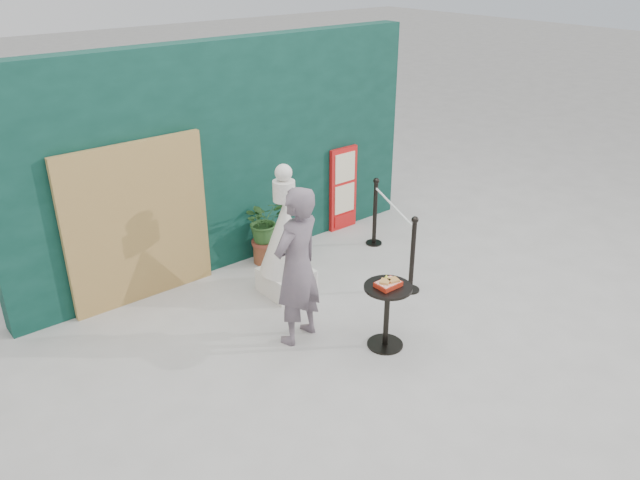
# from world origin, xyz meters

# --- Properties ---
(ground) EXTENTS (60.00, 60.00, 0.00)m
(ground) POSITION_xyz_m (0.00, 0.00, 0.00)
(ground) COLOR #ADAAA5
(ground) RESTS_ON ground
(back_wall) EXTENTS (6.00, 0.30, 3.00)m
(back_wall) POSITION_xyz_m (0.00, 3.15, 1.50)
(back_wall) COLOR #0A2D25
(back_wall) RESTS_ON ground
(bamboo_fence) EXTENTS (1.80, 0.08, 2.00)m
(bamboo_fence) POSITION_xyz_m (-1.40, 2.94, 1.00)
(bamboo_fence) COLOR tan
(bamboo_fence) RESTS_ON ground
(woman) EXTENTS (0.74, 0.57, 1.81)m
(woman) POSITION_xyz_m (-0.49, 1.00, 0.91)
(woman) COLOR #695A63
(woman) RESTS_ON ground
(menu_board) EXTENTS (0.50, 0.07, 1.30)m
(menu_board) POSITION_xyz_m (1.90, 2.95, 0.65)
(menu_board) COLOR red
(menu_board) RESTS_ON ground
(statue) EXTENTS (0.67, 0.67, 1.71)m
(statue) POSITION_xyz_m (0.03, 1.92, 0.70)
(statue) COLOR white
(statue) RESTS_ON ground
(cafe_table) EXTENTS (0.52, 0.52, 0.75)m
(cafe_table) POSITION_xyz_m (0.17, 0.26, 0.50)
(cafe_table) COLOR black
(cafe_table) RESTS_ON ground
(food_basket) EXTENTS (0.26, 0.19, 0.11)m
(food_basket) POSITION_xyz_m (0.17, 0.26, 0.79)
(food_basket) COLOR #B02512
(food_basket) RESTS_ON cafe_table
(planter) EXTENTS (0.55, 0.48, 0.93)m
(planter) POSITION_xyz_m (0.30, 2.77, 0.54)
(planter) COLOR brown
(planter) RESTS_ON ground
(stanchion_barrier) EXTENTS (0.84, 1.54, 1.03)m
(stanchion_barrier) POSITION_xyz_m (1.58, 1.57, 0.49)
(stanchion_barrier) COLOR black
(stanchion_barrier) RESTS_ON ground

